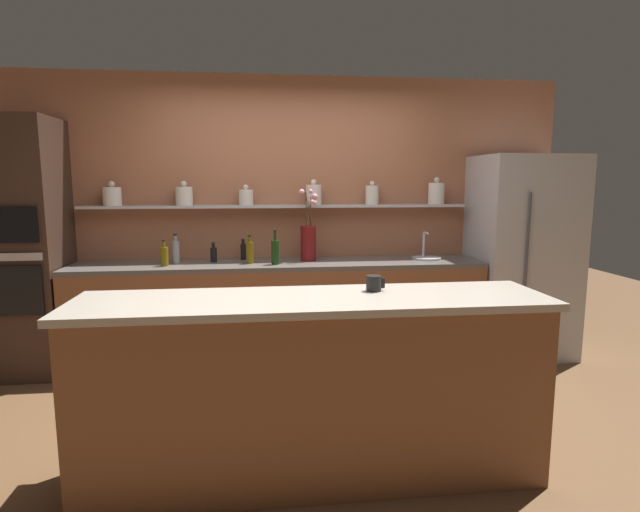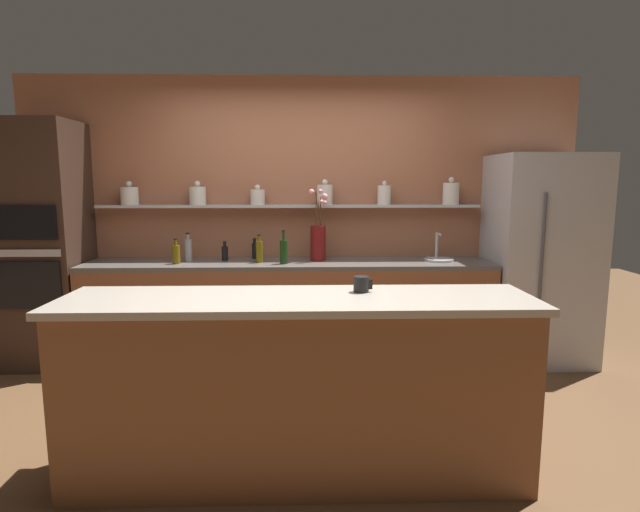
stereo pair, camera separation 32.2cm
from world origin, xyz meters
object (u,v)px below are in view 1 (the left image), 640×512
Objects in this scene: flower_vase at (308,240)px; sink_fixture at (426,256)px; bottle_oil_4 at (250,252)px; oven_tower at (22,249)px; refrigerator at (522,257)px; bottle_wine_0 at (275,252)px; bottle_sauce_2 at (243,251)px; bottle_sauce_1 at (214,254)px; bottle_spirit_5 at (176,251)px; coffee_mug at (374,283)px; bottle_oil_3 at (164,256)px.

flower_vase reaches higher than sink_fixture.
bottle_oil_4 reaches higher than sink_fixture.
bottle_oil_4 is (1.90, -0.04, -0.05)m from oven_tower.
refrigerator is 2.32m from bottle_wine_0.
sink_fixture is 1.70m from bottle_sauce_2.
sink_fixture is at bearing 0.21° from oven_tower.
oven_tower is 3.52m from sink_fixture.
bottle_oil_4 reaches higher than bottle_sauce_1.
sink_fixture is 1.49× the size of bottle_sauce_1.
bottle_oil_4 is (-2.53, -0.01, 0.09)m from refrigerator.
bottle_spirit_5 reaches higher than coffee_mug.
bottle_wine_0 is 1.69× the size of bottle_sauce_1.
refrigerator is 7.06× the size of sink_fixture.
bottle_sauce_1 is at bearing 178.32° from flower_vase.
bottle_wine_0 is (2.12, -0.12, -0.04)m from oven_tower.
flower_vase reaches higher than bottle_oil_4.
bottle_sauce_2 reaches higher than bottle_sauce_1.
bottle_oil_3 is 0.86× the size of bottle_spirit_5.
refrigerator is 0.87× the size of oven_tower.
bottle_wine_0 is at bearing 107.39° from coffee_mug.
sink_fixture is 2.27m from bottle_spirit_5.
oven_tower is at bearing -178.64° from flower_vase.
bottle_sauce_1 is at bearing 177.95° from sink_fixture.
oven_tower is 8.55× the size of bottle_oil_4.
coffee_mug is at bearing -59.93° from bottle_sauce_1.
sink_fixture is 1.38× the size of bottle_sauce_2.
bottle_sauce_2 is 0.85× the size of bottle_oil_3.
sink_fixture is at bearing -0.55° from bottle_spirit_5.
flower_vase reaches higher than bottle_spirit_5.
bottle_spirit_5 is at bearing 1.57° from oven_tower.
refrigerator reaches higher than bottle_oil_4.
bottle_sauce_1 is at bearing 23.81° from bottle_oil_3.
flower_vase is 1.80m from coffee_mug.
bottle_oil_3 reaches higher than coffee_mug.
sink_fixture is at bearing -2.33° from flower_vase.
oven_tower is 11.24× the size of bottle_sauce_2.
bottle_spirit_5 is (-0.32, -0.05, 0.04)m from bottle_sauce_1.
flower_vase is 6.13× the size of coffee_mug.
bottle_sauce_1 is at bearing -157.86° from bottle_sauce_2.
oven_tower is at bearing 179.53° from refrigerator.
bottle_sauce_2 is at bearing 132.73° from bottle_wine_0.
bottle_wine_0 is at bearing -20.47° from bottle_sauce_1.
refrigerator is 10.54× the size of bottle_sauce_1.
flower_vase is (-2.01, 0.09, 0.18)m from refrigerator.
bottle_oil_4 reaches higher than bottle_oil_3.
bottle_wine_0 is (-1.40, -0.13, 0.09)m from sink_fixture.
flower_vase is at bearing -1.68° from bottle_sauce_1.
flower_vase is at bearing 1.36° from oven_tower.
bottle_oil_3 reaches higher than bottle_sauce_1.
bottle_sauce_1 is 0.68× the size of bottle_spirit_5.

